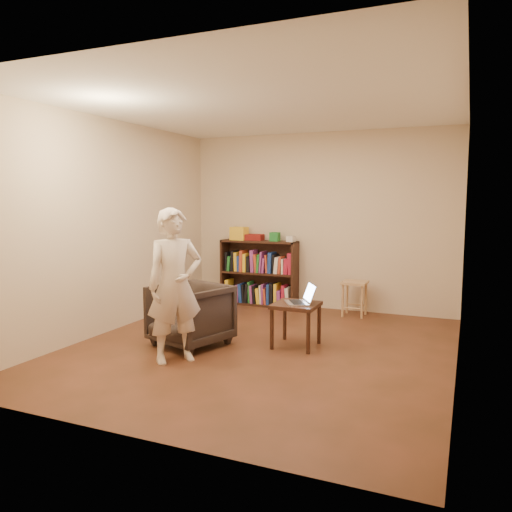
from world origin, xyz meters
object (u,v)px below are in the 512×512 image
at_px(armchair, 190,315).
at_px(side_table, 296,310).
at_px(bookshelf, 259,277).
at_px(laptop, 302,299).
at_px(person, 175,285).
at_px(stool, 355,288).

relative_size(armchair, side_table, 1.56).
relative_size(bookshelf, armchair, 1.58).
height_order(bookshelf, laptop, bookshelf).
bearing_deg(laptop, bookshelf, -176.54).
bearing_deg(laptop, armchair, -100.78).
distance_m(laptop, person, 1.43).
bearing_deg(laptop, person, -77.86).
bearing_deg(person, bookshelf, 46.05).
distance_m(bookshelf, person, 2.86).
xyz_separation_m(bookshelf, side_table, (1.23, -1.87, -0.03)).
relative_size(bookshelf, laptop, 2.83).
bearing_deg(person, armchair, 55.90).
bearing_deg(person, side_table, -4.58).
xyz_separation_m(laptop, person, (-1.02, -0.97, 0.23)).
relative_size(stool, armchair, 0.64).
bearing_deg(bookshelf, laptop, -55.15).
bearing_deg(side_table, armchair, -159.01).
distance_m(stool, person, 2.96).
bearing_deg(side_table, bookshelf, 123.29).
bearing_deg(bookshelf, stool, -6.24).
relative_size(side_table, laptop, 1.15).
xyz_separation_m(side_table, laptop, (0.06, 0.02, 0.14)).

